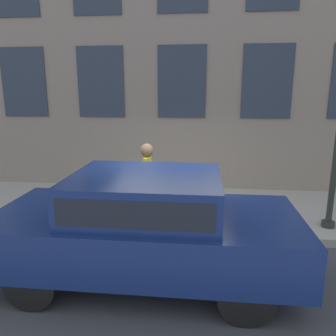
# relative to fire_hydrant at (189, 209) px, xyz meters

# --- Properties ---
(ground_plane) EXTENTS (80.00, 80.00, 0.00)m
(ground_plane) POSITION_rel_fire_hydrant_xyz_m (-0.37, 0.36, -0.53)
(ground_plane) COLOR #47474C
(sidewalk) EXTENTS (3.17, 60.00, 0.16)m
(sidewalk) POSITION_rel_fire_hydrant_xyz_m (1.22, 0.36, -0.45)
(sidewalk) COLOR #B2ADA3
(sidewalk) RESTS_ON ground_plane
(fire_hydrant) EXTENTS (0.29, 0.41, 0.73)m
(fire_hydrant) POSITION_rel_fire_hydrant_xyz_m (0.00, 0.00, 0.00)
(fire_hydrant) COLOR gray
(fire_hydrant) RESTS_ON sidewalk
(person) EXTENTS (0.41, 0.27, 1.70)m
(person) POSITION_rel_fire_hydrant_xyz_m (0.10, 0.88, 0.65)
(person) COLOR #726651
(person) RESTS_ON sidewalk
(parked_car_navy_near) EXTENTS (2.04, 4.61, 1.70)m
(parked_car_navy_near) POSITION_rel_fire_hydrant_xyz_m (-1.72, 0.58, 0.41)
(parked_car_navy_near) COLOR black
(parked_car_navy_near) RESTS_ON ground_plane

